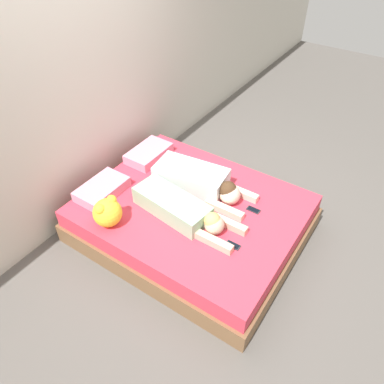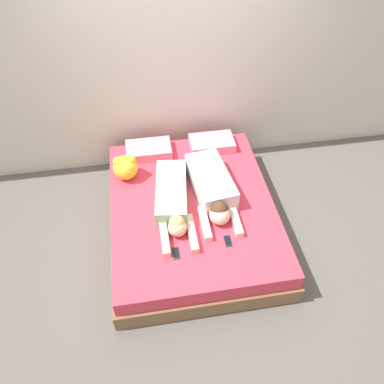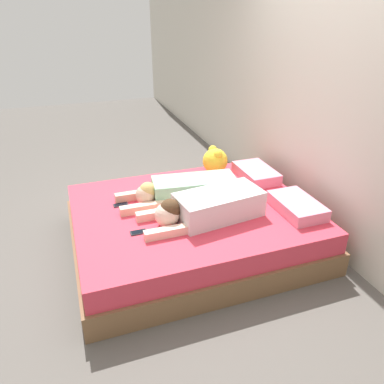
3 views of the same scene
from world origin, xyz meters
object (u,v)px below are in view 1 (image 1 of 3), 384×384
at_px(person_right, 200,181).
at_px(pillow_head_right, 149,153).
at_px(person_left, 182,210).
at_px(plush_toy, 107,212).
at_px(cell_phone_right, 253,210).
at_px(cell_phone_left, 233,245).
at_px(bed, 192,218).
at_px(pillow_head_left, 102,189).

bearing_deg(person_right, pillow_head_right, 79.19).
bearing_deg(person_left, plush_toy, 130.98).
distance_m(person_left, cell_phone_right, 0.68).
height_order(person_right, cell_phone_left, person_right).
bearing_deg(cell_phone_left, pillow_head_right, 66.62).
xyz_separation_m(bed, person_left, (-0.20, -0.02, 0.29)).
bearing_deg(plush_toy, pillow_head_right, 18.93).
bearing_deg(pillow_head_right, plush_toy, -161.07).
bearing_deg(pillow_head_right, cell_phone_left, -113.38).
distance_m(pillow_head_left, plush_toy, 0.44).
xyz_separation_m(cell_phone_left, plush_toy, (-0.39, 1.07, 0.13)).
distance_m(person_right, cell_phone_right, 0.60).
distance_m(bed, person_left, 0.35).
bearing_deg(cell_phone_right, bed, 114.97).
distance_m(cell_phone_right, plush_toy, 1.35).
height_order(bed, person_right, person_right).
xyz_separation_m(pillow_head_right, person_right, (-0.15, -0.77, 0.05)).
bearing_deg(plush_toy, cell_phone_left, -69.92).
bearing_deg(cell_phone_left, person_left, 85.24).
xyz_separation_m(cell_phone_right, plush_toy, (-0.88, 1.01, 0.13)).
bearing_deg(pillow_head_right, person_right, -100.81).
distance_m(pillow_head_left, cell_phone_right, 1.49).
xyz_separation_m(pillow_head_left, person_left, (0.17, -0.85, 0.04)).
bearing_deg(person_left, cell_phone_right, -48.95).
bearing_deg(pillow_head_left, pillow_head_right, 0.00).
bearing_deg(person_right, plush_toy, 153.40).
bearing_deg(cell_phone_right, person_left, 131.05).
relative_size(bed, person_left, 1.88).
distance_m(person_right, plush_toy, 0.96).
bearing_deg(person_left, person_right, 10.39).
distance_m(pillow_head_right, person_right, 0.79).
relative_size(pillow_head_right, person_left, 0.46).
height_order(pillow_head_right, person_right, person_right).
relative_size(person_left, cell_phone_right, 8.63).
xyz_separation_m(bed, pillow_head_left, (-0.37, 0.82, 0.25)).
bearing_deg(pillow_head_right, person_left, -123.63).
distance_m(person_left, cell_phone_left, 0.57).
bearing_deg(pillow_head_left, cell_phone_left, -85.01).
height_order(bed, plush_toy, plush_toy).
xyz_separation_m(person_left, cell_phone_right, (0.44, -0.51, -0.08)).
bearing_deg(bed, plush_toy, 142.79).
distance_m(cell_phone_left, cell_phone_right, 0.49).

